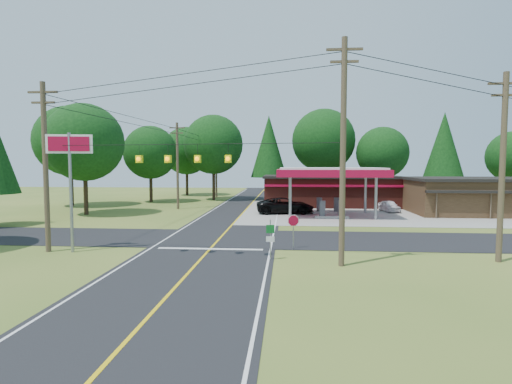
# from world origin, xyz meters

# --- Properties ---
(ground) EXTENTS (120.00, 120.00, 0.00)m
(ground) POSITION_xyz_m (0.00, 0.00, 0.00)
(ground) COLOR #496222
(ground) RESTS_ON ground
(main_highway) EXTENTS (8.00, 120.00, 0.02)m
(main_highway) POSITION_xyz_m (0.00, 0.00, 0.01)
(main_highway) COLOR black
(main_highway) RESTS_ON ground
(cross_road) EXTENTS (70.00, 7.00, 0.02)m
(cross_road) POSITION_xyz_m (0.00, 0.00, 0.01)
(cross_road) COLOR black
(cross_road) RESTS_ON ground
(lane_center_yellow) EXTENTS (0.15, 110.00, 0.00)m
(lane_center_yellow) POSITION_xyz_m (0.00, 0.00, 0.03)
(lane_center_yellow) COLOR yellow
(lane_center_yellow) RESTS_ON main_highway
(gas_canopy) EXTENTS (10.60, 7.40, 4.88)m
(gas_canopy) POSITION_xyz_m (9.00, 13.00, 4.27)
(gas_canopy) COLOR gray
(gas_canopy) RESTS_ON ground
(convenience_store) EXTENTS (16.40, 7.55, 3.80)m
(convenience_store) POSITION_xyz_m (10.00, 22.98, 1.92)
(convenience_store) COLOR #5A2019
(convenience_store) RESTS_ON ground
(strip_building) EXTENTS (20.40, 8.75, 3.80)m
(strip_building) POSITION_xyz_m (28.00, 15.98, 1.91)
(strip_building) COLOR #3A2718
(strip_building) RESTS_ON ground
(utility_pole_near_right) EXTENTS (1.80, 0.30, 11.50)m
(utility_pole_near_right) POSITION_xyz_m (7.50, -7.00, 5.96)
(utility_pole_near_right) COLOR #473828
(utility_pole_near_right) RESTS_ON ground
(utility_pole_near_left) EXTENTS (1.80, 0.30, 10.00)m
(utility_pole_near_left) POSITION_xyz_m (-9.50, -5.00, 5.20)
(utility_pole_near_left) COLOR #473828
(utility_pole_near_left) RESTS_ON ground
(utility_pole_far_left) EXTENTS (1.80, 0.30, 10.00)m
(utility_pole_far_left) POSITION_xyz_m (-8.00, 18.00, 5.20)
(utility_pole_far_left) COLOR #473828
(utility_pole_far_left) RESTS_ON ground
(utility_pole_right_b) EXTENTS (1.80, 0.30, 10.00)m
(utility_pole_right_b) POSITION_xyz_m (16.00, -5.50, 5.20)
(utility_pole_right_b) COLOR #473828
(utility_pole_right_b) RESTS_ON ground
(utility_pole_north) EXTENTS (0.30, 0.30, 9.50)m
(utility_pole_north) POSITION_xyz_m (-6.50, 35.00, 4.75)
(utility_pole_north) COLOR #473828
(utility_pole_north) RESTS_ON ground
(overhead_beacons) EXTENTS (17.04, 2.04, 1.03)m
(overhead_beacons) POSITION_xyz_m (-1.00, -6.00, 6.21)
(overhead_beacons) COLOR black
(overhead_beacons) RESTS_ON ground
(treeline_backdrop) EXTENTS (70.27, 51.59, 13.30)m
(treeline_backdrop) POSITION_xyz_m (0.82, 24.01, 7.49)
(treeline_backdrop) COLOR #332316
(treeline_backdrop) RESTS_ON ground
(suv_car) EXTENTS (6.70, 6.70, 1.68)m
(suv_car) POSITION_xyz_m (4.50, 14.50, 0.84)
(suv_car) COLOR black
(suv_car) RESTS_ON ground
(sedan_car) EXTENTS (4.13, 4.13, 1.24)m
(sedan_car) POSITION_xyz_m (15.87, 17.00, 0.62)
(sedan_car) COLOR white
(sedan_car) RESTS_ON ground
(big_stop_sign) EXTENTS (2.58, 0.61, 7.05)m
(big_stop_sign) POSITION_xyz_m (-8.00, -5.01, 5.26)
(big_stop_sign) COLOR gray
(big_stop_sign) RESTS_ON ground
(octagonal_stop_sign) EXTENTS (0.72, 0.27, 2.13)m
(octagonal_stop_sign) POSITION_xyz_m (5.10, -3.01, 1.57)
(octagonal_stop_sign) COLOR gray
(octagonal_stop_sign) RESTS_ON ground
(route_sign_post) EXTENTS (0.45, 0.11, 2.21)m
(route_sign_post) POSITION_xyz_m (3.80, -6.02, 1.32)
(route_sign_post) COLOR gray
(route_sign_post) RESTS_ON ground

